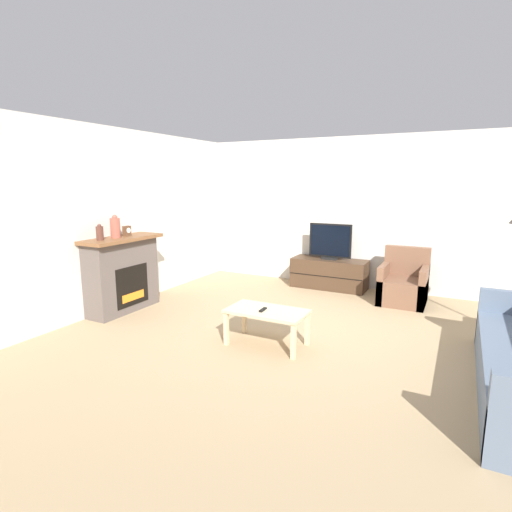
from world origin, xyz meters
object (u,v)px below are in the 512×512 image
at_px(coffee_table, 267,315).
at_px(remote, 263,310).
at_px(fireplace, 122,274).
at_px(armchair, 403,285).
at_px(mantel_vase_centre_left, 115,227).
at_px(tv_stand, 329,274).
at_px(mantel_vase_left, 100,233).
at_px(mantel_clock, 127,231).
at_px(tv, 330,243).

xyz_separation_m(coffee_table, remote, (-0.03, -0.04, 0.07)).
distance_m(fireplace, remote, 2.46).
xyz_separation_m(armchair, remote, (-1.23, -2.57, 0.16)).
xyz_separation_m(mantel_vase_centre_left, remote, (2.43, -0.12, -0.83)).
height_order(tv_stand, coffee_table, tv_stand).
bearing_deg(remote, mantel_vase_left, -179.10).
bearing_deg(tv_stand, fireplace, -131.27).
distance_m(fireplace, mantel_clock, 0.64).
distance_m(mantel_vase_centre_left, remote, 2.57).
distance_m(armchair, coffee_table, 2.80).
distance_m(mantel_clock, coffee_table, 2.61).
bearing_deg(tv_stand, coffee_table, -87.50).
bearing_deg(mantel_clock, armchair, 31.34).
distance_m(tv, coffee_table, 2.89).
height_order(fireplace, armchair, fireplace).
distance_m(fireplace, tv_stand, 3.57).
xyz_separation_m(mantel_vase_left, mantel_clock, (0.00, 0.50, -0.03)).
bearing_deg(fireplace, coffee_table, -4.09).
relative_size(fireplace, armchair, 1.43).
height_order(tv, armchair, tv).
distance_m(fireplace, mantel_vase_centre_left, 0.71).
bearing_deg(fireplace, remote, -5.11).
bearing_deg(fireplace, tv, 48.70).
relative_size(armchair, coffee_table, 0.93).
distance_m(mantel_vase_left, armchair, 4.65).
bearing_deg(armchair, mantel_vase_centre_left, -146.24).
height_order(mantel_vase_left, mantel_vase_centre_left, mantel_vase_centre_left).
bearing_deg(coffee_table, tv, 92.51).
distance_m(mantel_vase_left, tv_stand, 3.96).
xyz_separation_m(tv, coffee_table, (0.12, -2.85, -0.47)).
bearing_deg(mantel_clock, coffee_table, -6.99).
bearing_deg(armchair, mantel_clock, -148.66).
xyz_separation_m(mantel_clock, tv_stand, (2.33, 2.55, -0.93)).
bearing_deg(mantel_vase_centre_left, tv, 49.88).
height_order(fireplace, tv_stand, fireplace).
bearing_deg(remote, coffee_table, 49.41).
height_order(fireplace, mantel_vase_left, mantel_vase_left).
relative_size(tv, coffee_table, 0.82).
distance_m(tv, armchair, 1.47).
relative_size(mantel_vase_centre_left, tv_stand, 0.25).
xyz_separation_m(tv, armchair, (1.32, -0.32, -0.55)).
xyz_separation_m(tv_stand, coffee_table, (0.12, -2.85, 0.10)).
relative_size(mantel_clock, tv, 0.19).
relative_size(tv_stand, tv, 1.74).
bearing_deg(tv, tv_stand, 90.00).
relative_size(fireplace, mantel_clock, 8.30).
bearing_deg(coffee_table, fireplace, 175.91).
bearing_deg(armchair, tv, 166.24).
height_order(mantel_vase_left, tv, mantel_vase_left).
relative_size(mantel_vase_centre_left, armchair, 0.38).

